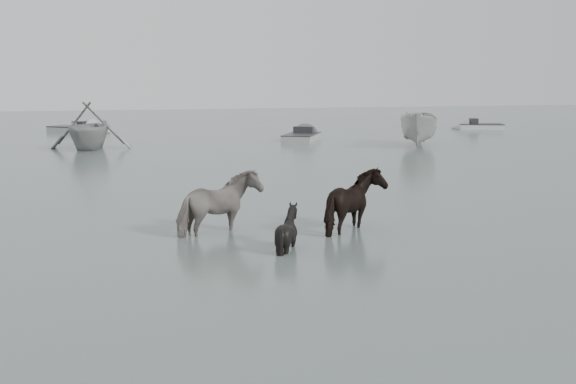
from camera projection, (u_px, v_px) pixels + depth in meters
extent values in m
plane|color=#495751|center=(329.00, 263.00, 13.61)|extent=(140.00, 140.00, 0.00)
imported|color=black|center=(218.00, 196.00, 16.12)|extent=(2.19, 1.73, 1.68)
imported|color=black|center=(357.00, 195.00, 16.34)|extent=(1.95, 2.07, 1.67)
imported|color=black|center=(288.00, 218.00, 14.70)|extent=(1.42, 1.35, 1.26)
imported|color=#969996|center=(89.00, 124.00, 35.49)|extent=(4.85, 5.37, 2.47)
imported|color=#A9A9A4|center=(420.00, 127.00, 37.13)|extent=(4.09, 5.29, 1.93)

